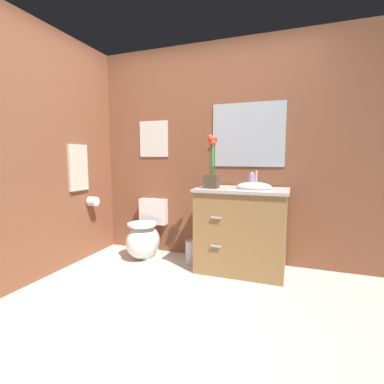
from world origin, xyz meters
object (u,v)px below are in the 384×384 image
Objects in this scene: trash_bin at (193,252)px; wall_mirror at (248,135)px; soap_bottle at (252,181)px; vanity_cabinet at (241,229)px; wall_poster at (154,139)px; hanging_towel at (78,168)px; toilet_paper_roll at (93,201)px; flower_vase at (212,169)px; toilet at (145,237)px.

trash_bin is 0.34× the size of wall_mirror.
wall_mirror reaches higher than soap_bottle.
wall_poster is at bearing 165.92° from vanity_cabinet.
toilet_paper_roll is at bearing 70.66° from hanging_towel.
hanging_towel reaches higher than vanity_cabinet.
trash_bin is 2.47× the size of toilet_paper_roll.
flower_vase is 3.26× the size of soap_bottle.
toilet_paper_roll is (-1.76, -0.17, 0.23)m from vanity_cabinet.
vanity_cabinet reaches higher than toilet_paper_roll.
wall_poster reaches higher than toilet_paper_roll.
soap_bottle is at bearing -0.65° from toilet.
hanging_towel is (-1.90, -0.34, 0.13)m from soap_bottle.
wall_poster is at bearing 167.40° from soap_bottle.
soap_bottle is at bearing 12.94° from flower_vase.
trash_bin is 1.62m from hanging_towel.
wall_poster is (0.00, 0.27, 1.19)m from toilet.
trash_bin is at bearing -0.78° from toilet.
wall_mirror is (1.17, 0.00, 0.02)m from wall_poster.
trash_bin is at bearing 157.51° from flower_vase.
vanity_cabinet is 6.28× the size of soap_bottle.
flower_vase is at bearing -7.01° from toilet.
toilet is at bearing 172.99° from flower_vase.
soap_bottle is at bearing -71.80° from wall_mirror.
wall_poster reaches higher than vanity_cabinet.
flower_vase is at bearing -23.41° from wall_poster.
soap_bottle is 1.04m from trash_bin.
toilet is 1.12m from hanging_towel.
wall_mirror reaches higher than toilet.
soap_bottle is at bearing -0.53° from trash_bin.
vanity_cabinet is 1.04m from wall_mirror.
trash_bin is at bearing -152.99° from wall_mirror.
flower_vase is at bearing -22.49° from trash_bin.
toilet_paper_roll is at bearing -174.47° from vanity_cabinet.
vanity_cabinet reaches higher than soap_bottle.
toilet is at bearing 178.71° from vanity_cabinet.
soap_bottle is 0.62× the size of trash_bin.
hanging_towel is at bearing -135.89° from wall_poster.
toilet_paper_roll is (-1.45, -0.09, -0.40)m from flower_vase.
soap_bottle is (0.40, 0.09, -0.12)m from flower_vase.
flower_vase is 1.25× the size of wall_poster.
wall_mirror is 1.95m from hanging_towel.
flower_vase is 0.43m from soap_bottle.
flower_vase reaches higher than toilet_paper_roll.
hanging_towel reaches higher than toilet_paper_roll.
vanity_cabinet is 1.33× the size of wall_mirror.
wall_poster is 0.85× the size of hanging_towel.
vanity_cabinet is 0.63m from trash_bin.
wall_mirror reaches higher than trash_bin.
toilet is 6.27× the size of toilet_paper_roll.
trash_bin is 0.52× the size of hanging_towel.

